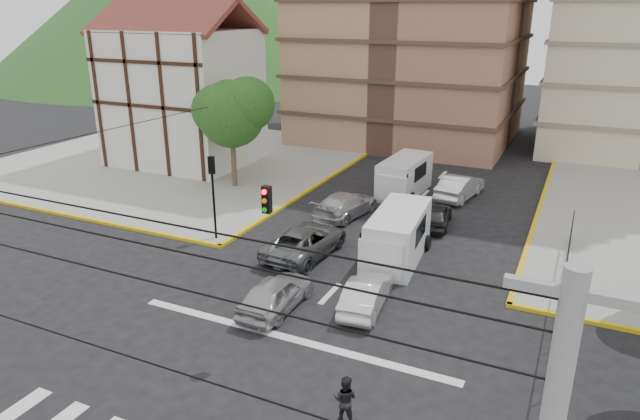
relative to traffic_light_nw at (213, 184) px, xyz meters
The scene contains 17 objects.
ground 11.46m from the traffic_light_nw, 45.00° to the right, with size 160.00×160.00×0.00m, color black.
sidewalk_nw 17.52m from the traffic_light_nw, 135.00° to the left, with size 26.00×26.00×0.15m, color gray.
stop_line 10.68m from the traffic_light_nw, 40.24° to the right, with size 13.00×0.40×0.01m, color silver.
tudor_building 16.70m from the traffic_light_nw, 132.55° to the left, with size 10.80×8.05×12.23m.
park_fence 17.40m from the traffic_light_nw, 11.11° to the right, with size 0.10×22.50×1.66m, color black, non-canonical shape.
tree_tudor 9.42m from the traffic_light_nw, 116.53° to the left, with size 5.39×4.40×7.43m.
traffic_light_nw is the anchor object (origin of this frame).
traffic_light_hanging 12.86m from the traffic_light_nw, 51.58° to the right, with size 18.00×9.12×0.92m.
van_right_lane 9.62m from the traffic_light_nw, ahead, with size 2.57×5.62×2.46m.
van_left_lane 13.40m from the traffic_light_nw, 60.55° to the left, with size 2.35×5.37×2.37m.
car_silver_front_left 8.38m from the traffic_light_nw, 37.75° to the right, with size 1.69×4.20×1.43m, color #AEAEB2.
car_white_front_right 10.46m from the traffic_light_nw, 18.90° to the right, with size 1.39×3.97×1.31m, color silver.
car_grey_mid_left 5.59m from the traffic_light_nw, ahead, with size 2.48×5.37×1.49m, color slate.
car_silver_rear_left 8.21m from the traffic_light_nw, 53.09° to the left, with size 2.01×4.96×1.44m, color #ABAAAF.
car_darkgrey_mid_right 12.32m from the traffic_light_nw, 35.32° to the left, with size 1.56×3.87×1.32m, color #28282B.
car_white_rear_right 16.13m from the traffic_light_nw, 51.18° to the left, with size 1.63×4.67×1.54m, color silver.
pedestrian_crosswalk 15.27m from the traffic_light_nw, 40.67° to the right, with size 0.75×0.58×1.54m, color black.
Camera 1 is at (8.85, -14.85, 11.65)m, focal length 32.00 mm.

